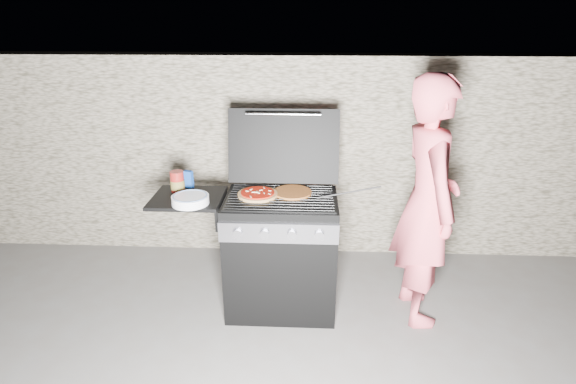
{
  "coord_description": "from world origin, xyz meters",
  "views": [
    {
      "loc": [
        0.19,
        -2.93,
        2.12
      ],
      "look_at": [
        0.05,
        0.0,
        0.95
      ],
      "focal_mm": 28.0,
      "sensor_mm": 36.0,
      "label": 1
    }
  ],
  "objects_px": {
    "gas_grill": "(248,253)",
    "pizza_topped": "(258,194)",
    "person": "(427,203)",
    "sauce_jar": "(177,181)"
  },
  "relations": [
    {
      "from": "gas_grill",
      "to": "pizza_topped",
      "type": "relative_size",
      "value": 4.72
    },
    {
      "from": "gas_grill",
      "to": "person",
      "type": "bearing_deg",
      "value": -0.86
    },
    {
      "from": "sauce_jar",
      "to": "gas_grill",
      "type": "bearing_deg",
      "value": -10.32
    },
    {
      "from": "pizza_topped",
      "to": "person",
      "type": "bearing_deg",
      "value": -1.68
    },
    {
      "from": "person",
      "to": "sauce_jar",
      "type": "bearing_deg",
      "value": 81.17
    },
    {
      "from": "pizza_topped",
      "to": "sauce_jar",
      "type": "height_order",
      "value": "sauce_jar"
    },
    {
      "from": "gas_grill",
      "to": "pizza_topped",
      "type": "height_order",
      "value": "pizza_topped"
    },
    {
      "from": "sauce_jar",
      "to": "person",
      "type": "bearing_deg",
      "value": -3.61
    },
    {
      "from": "gas_grill",
      "to": "sauce_jar",
      "type": "distance_m",
      "value": 0.74
    },
    {
      "from": "gas_grill",
      "to": "sauce_jar",
      "type": "bearing_deg",
      "value": 169.68
    }
  ]
}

